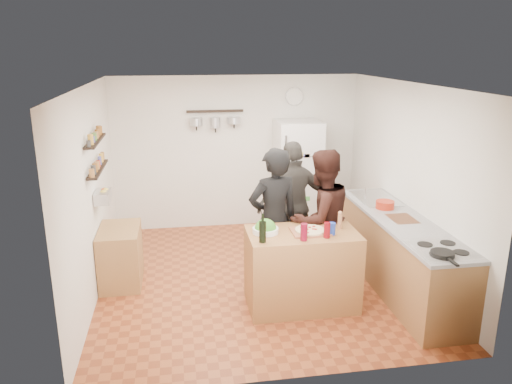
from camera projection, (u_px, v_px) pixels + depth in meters
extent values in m
plane|color=brown|center=(257.00, 278.00, 6.57)|extent=(4.20, 4.20, 0.00)
plane|color=white|center=(257.00, 85.00, 5.87)|extent=(4.20, 4.20, 0.00)
plane|color=silver|center=(237.00, 153.00, 8.21)|extent=(4.00, 0.00, 4.00)
plane|color=silver|center=(91.00, 194.00, 5.92)|extent=(0.00, 4.20, 4.20)
plane|color=silver|center=(408.00, 180.00, 6.53)|extent=(0.00, 4.20, 4.20)
cube|color=olive|center=(302.00, 269.00, 5.77)|extent=(1.25, 0.72, 0.91)
cube|color=brown|center=(310.00, 232.00, 5.63)|extent=(0.42, 0.34, 0.02)
cylinder|color=beige|center=(310.00, 230.00, 5.63)|extent=(0.34, 0.34, 0.02)
cylinder|color=silver|center=(265.00, 230.00, 5.62)|extent=(0.29, 0.29, 0.06)
cylinder|color=black|center=(263.00, 232.00, 5.33)|extent=(0.08, 0.08, 0.23)
cylinder|color=#5B0719|center=(304.00, 232.00, 5.38)|extent=(0.08, 0.08, 0.19)
cylinder|color=#60080F|center=(327.00, 230.00, 5.46)|extent=(0.07, 0.07, 0.17)
cylinder|color=#A26944|center=(340.00, 222.00, 5.74)|extent=(0.05, 0.05, 0.17)
cylinder|color=navy|center=(332.00, 229.00, 5.56)|extent=(0.08, 0.08, 0.14)
imported|color=black|center=(274.00, 220.00, 6.08)|extent=(0.74, 0.58, 1.80)
imported|color=black|center=(321.00, 220.00, 6.14)|extent=(1.04, 0.94, 1.76)
imported|color=#2D2A28|center=(293.00, 205.00, 6.74)|extent=(1.08, 0.59, 1.74)
cube|color=#9E7042|center=(399.00, 254.00, 6.19)|extent=(0.63, 2.63, 0.90)
cube|color=white|center=(443.00, 250.00, 5.16)|extent=(0.60, 0.62, 0.02)
cylinder|color=black|center=(442.00, 254.00, 4.97)|extent=(0.24, 0.24, 0.05)
cube|color=silver|center=(375.00, 199.00, 6.86)|extent=(0.50, 0.80, 0.03)
cube|color=brown|center=(402.00, 219.00, 6.06)|extent=(0.30, 0.40, 0.02)
cylinder|color=#AE2813|center=(385.00, 205.00, 6.43)|extent=(0.24, 0.24, 0.10)
cube|color=white|center=(297.00, 176.00, 8.13)|extent=(0.70, 0.68, 1.80)
cylinder|color=silver|center=(294.00, 97.00, 8.09)|extent=(0.30, 0.03, 0.30)
cube|color=black|center=(98.00, 169.00, 6.05)|extent=(0.12, 1.00, 0.02)
cube|color=black|center=(95.00, 141.00, 5.95)|extent=(0.12, 1.00, 0.02)
cube|color=silver|center=(103.00, 197.00, 6.15)|extent=(0.18, 0.35, 0.14)
cube|color=#A87846|center=(121.00, 256.00, 6.36)|extent=(0.50, 0.80, 0.73)
cube|color=black|center=(215.00, 111.00, 7.87)|extent=(0.90, 0.04, 0.04)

